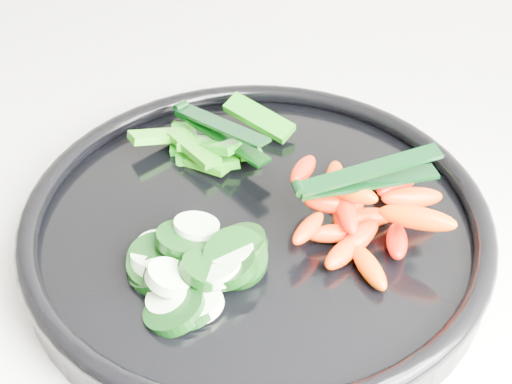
% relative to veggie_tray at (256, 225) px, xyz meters
% --- Properties ---
extents(veggie_tray, '(0.47, 0.47, 0.04)m').
position_rel_veggie_tray_xyz_m(veggie_tray, '(0.00, 0.00, 0.00)').
color(veggie_tray, black).
rests_on(veggie_tray, counter).
extents(cucumber_pile, '(0.12, 0.13, 0.04)m').
position_rel_veggie_tray_xyz_m(cucumber_pile, '(-0.02, -0.07, 0.01)').
color(cucumber_pile, black).
rests_on(cucumber_pile, veggie_tray).
extents(carrot_pile, '(0.13, 0.14, 0.06)m').
position_rel_veggie_tray_xyz_m(carrot_pile, '(0.08, 0.03, 0.02)').
color(carrot_pile, '#FD2300').
rests_on(carrot_pile, veggie_tray).
extents(pepper_pile, '(0.13, 0.11, 0.04)m').
position_rel_veggie_tray_xyz_m(pepper_pile, '(-0.07, 0.07, 0.01)').
color(pepper_pile, '#21740B').
rests_on(pepper_pile, veggie_tray).
extents(tong_carrot, '(0.10, 0.08, 0.02)m').
position_rel_veggie_tray_xyz_m(tong_carrot, '(0.08, 0.03, 0.05)').
color(tong_carrot, black).
rests_on(tong_carrot, carrot_pile).
extents(tong_pepper, '(0.11, 0.05, 0.02)m').
position_rel_veggie_tray_xyz_m(tong_pepper, '(-0.07, 0.07, 0.03)').
color(tong_pepper, black).
rests_on(tong_pepper, pepper_pile).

